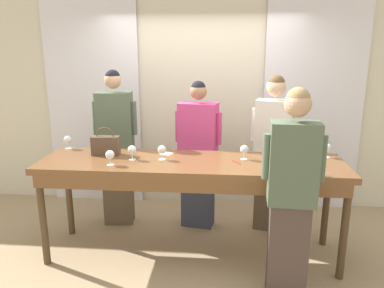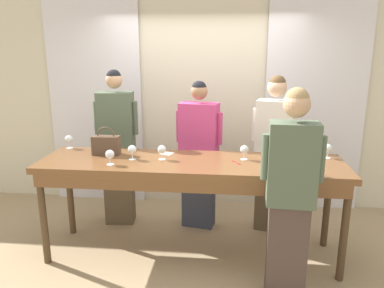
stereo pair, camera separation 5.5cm
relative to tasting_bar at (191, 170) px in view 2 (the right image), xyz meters
name	(u,v)px [view 2 (the right image)]	position (x,y,z in m)	size (l,w,h in m)	color
ground_plane	(191,253)	(0.00, 0.02, -0.92)	(18.00, 18.00, 0.00)	tan
wall_back	(202,101)	(0.00, 1.43, 0.48)	(12.00, 0.06, 2.80)	beige
curtain_panel_left	(96,104)	(-1.43, 1.37, 0.42)	(1.25, 0.03, 2.69)	white
curtain_panel_right	(314,108)	(1.43, 1.37, 0.42)	(1.25, 0.03, 2.69)	white
tasting_bar	(191,170)	(0.00, 0.00, 0.00)	(2.98, 0.77, 1.01)	brown
wine_bottle	(280,157)	(0.82, -0.19, 0.22)	(0.08, 0.08, 0.34)	black
handbag	(106,145)	(-0.89, 0.16, 0.20)	(0.28, 0.12, 0.29)	brown
wine_glass_front_left	(328,149)	(1.35, 0.25, 0.19)	(0.08, 0.08, 0.15)	white
wine_glass_front_mid	(69,139)	(-1.38, 0.35, 0.19)	(0.08, 0.08, 0.15)	white
wine_glass_front_right	(132,150)	(-0.58, 0.01, 0.19)	(0.08, 0.08, 0.15)	white
wine_glass_center_left	(312,165)	(1.08, -0.31, 0.19)	(0.08, 0.08, 0.15)	white
wine_glass_center_mid	(110,155)	(-0.75, -0.18, 0.19)	(0.08, 0.08, 0.15)	white
wine_glass_center_right	(244,150)	(0.52, 0.12, 0.19)	(0.08, 0.08, 0.15)	white
wine_glass_back_left	(162,150)	(-0.29, 0.04, 0.19)	(0.08, 0.08, 0.15)	white
napkin	(167,153)	(-0.28, 0.25, 0.09)	(0.15, 0.15, 0.00)	white
pen	(236,162)	(0.44, 0.01, 0.10)	(0.08, 0.12, 0.01)	maroon
guest_olive_jacket	(117,148)	(-0.94, 0.68, 0.02)	(0.51, 0.30, 1.85)	brown
guest_pink_top	(199,155)	(0.02, 0.68, -0.04)	(0.55, 0.31, 1.73)	#383D51
guest_cream_sweater	(273,153)	(0.87, 0.68, 0.01)	(0.51, 0.34, 1.80)	brown
host_pouring	(290,194)	(0.87, -0.57, 0.02)	(0.50, 0.26, 1.80)	#473833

